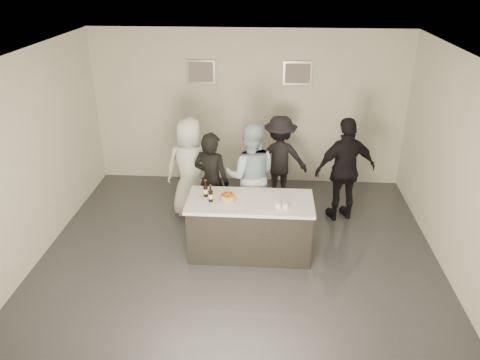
{
  "coord_description": "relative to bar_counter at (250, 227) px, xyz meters",
  "views": [
    {
      "loc": [
        0.42,
        -5.73,
        4.1
      ],
      "look_at": [
        0.0,
        0.5,
        1.15
      ],
      "focal_mm": 35.0,
      "sensor_mm": 36.0,
      "label": 1
    }
  ],
  "objects": [
    {
      "name": "person_main_blue",
      "position": [
        -0.04,
        0.85,
        0.46
      ],
      "size": [
        0.91,
        0.72,
        1.81
      ],
      "primitive_type": "imported",
      "rotation": [
        0.0,
        0.0,
        3.18
      ],
      "color": "silver",
      "rests_on": "ground"
    },
    {
      "name": "picture_right",
      "position": [
        0.74,
        2.63,
        1.75
      ],
      "size": [
        0.54,
        0.04,
        0.44
      ],
      "primitive_type": "cube",
      "color": "#B2B2B7",
      "rests_on": "wall_back"
    },
    {
      "name": "beer_bottle_a",
      "position": [
        -0.67,
        0.09,
        0.58
      ],
      "size": [
        0.07,
        0.07,
        0.26
      ],
      "primitive_type": "cylinder",
      "color": "black",
      "rests_on": "bar_counter"
    },
    {
      "name": "ceiling",
      "position": [
        -0.16,
        -0.34,
        2.55
      ],
      "size": [
        6.0,
        6.0,
        0.0
      ],
      "primitive_type": "plane",
      "rotation": [
        3.14,
        0.0,
        0.0
      ],
      "color": "white"
    },
    {
      "name": "floor",
      "position": [
        -0.16,
        -0.34,
        -0.45
      ],
      "size": [
        6.0,
        6.0,
        0.0
      ],
      "primitive_type": "plane",
      "color": "#3D3D42",
      "rests_on": "ground"
    },
    {
      "name": "wall_left",
      "position": [
        -3.16,
        -0.34,
        1.05
      ],
      "size": [
        0.04,
        6.0,
        3.0
      ],
      "primitive_type": "cube",
      "color": "silver",
      "rests_on": "ground"
    },
    {
      "name": "wall_right",
      "position": [
        2.84,
        -0.34,
        1.05
      ],
      "size": [
        0.04,
        6.0,
        3.0
      ],
      "primitive_type": "cube",
      "color": "silver",
      "rests_on": "ground"
    },
    {
      "name": "tumbler_cluster",
      "position": [
        0.46,
        -0.15,
        0.49
      ],
      "size": [
        0.19,
        0.19,
        0.08
      ],
      "primitive_type": "cube",
      "color": "orange",
      "rests_on": "bar_counter"
    },
    {
      "name": "person_guest_left",
      "position": [
        -1.07,
        1.15,
        0.43
      ],
      "size": [
        0.88,
        0.59,
        1.76
      ],
      "primitive_type": "imported",
      "rotation": [
        0.0,
        0.0,
        3.18
      ],
      "color": "silver",
      "rests_on": "ground"
    },
    {
      "name": "beer_bottle_b",
      "position": [
        -0.57,
        -0.07,
        0.58
      ],
      "size": [
        0.07,
        0.07,
        0.26
      ],
      "primitive_type": "cylinder",
      "color": "black",
      "rests_on": "bar_counter"
    },
    {
      "name": "person_guest_back",
      "position": [
        0.45,
        1.85,
        0.36
      ],
      "size": [
        1.09,
        0.68,
        1.61
      ],
      "primitive_type": "imported",
      "rotation": [
        0.0,
        0.0,
        3.22
      ],
      "color": "black",
      "rests_on": "ground"
    },
    {
      "name": "bar_counter",
      "position": [
        0.0,
        0.0,
        0.0
      ],
      "size": [
        1.86,
        0.86,
        0.9
      ],
      "primitive_type": "cube",
      "color": "white",
      "rests_on": "ground"
    },
    {
      "name": "wall_front",
      "position": [
        -0.16,
        -3.34,
        1.05
      ],
      "size": [
        6.0,
        0.04,
        3.0
      ],
      "primitive_type": "cube",
      "color": "silver",
      "rests_on": "ground"
    },
    {
      "name": "person_main_black",
      "position": [
        -0.66,
        0.72,
        0.39
      ],
      "size": [
        0.71,
        0.59,
        1.69
      ],
      "primitive_type": "imported",
      "rotation": [
        0.0,
        0.0,
        2.8
      ],
      "color": "black",
      "rests_on": "ground"
    },
    {
      "name": "person_guest_right",
      "position": [
        1.54,
        1.19,
        0.46
      ],
      "size": [
        1.15,
        0.74,
        1.82
      ],
      "primitive_type": "imported",
      "rotation": [
        0.0,
        0.0,
        3.44
      ],
      "color": "black",
      "rests_on": "ground"
    },
    {
      "name": "candles",
      "position": [
        -0.29,
        -0.35,
        0.45
      ],
      "size": [
        0.24,
        0.08,
        0.01
      ],
      "primitive_type": "cube",
      "color": "pink",
      "rests_on": "bar_counter"
    },
    {
      "name": "picture_left",
      "position": [
        -1.06,
        2.63,
        1.75
      ],
      "size": [
        0.54,
        0.04,
        0.44
      ],
      "primitive_type": "cube",
      "color": "#B2B2B7",
      "rests_on": "wall_back"
    },
    {
      "name": "wall_back",
      "position": [
        -0.16,
        2.66,
        1.05
      ],
      "size": [
        6.0,
        0.04,
        3.0
      ],
      "primitive_type": "cube",
      "color": "silver",
      "rests_on": "ground"
    },
    {
      "name": "cake",
      "position": [
        -0.33,
        -0.03,
        0.49
      ],
      "size": [
        0.22,
        0.22,
        0.08
      ],
      "primitive_type": "cylinder",
      "color": "#FFA61A",
      "rests_on": "bar_counter"
    }
  ]
}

